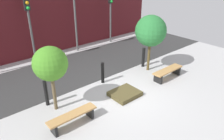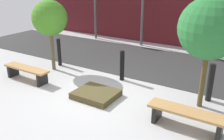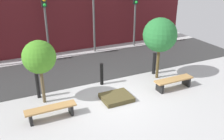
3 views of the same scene
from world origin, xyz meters
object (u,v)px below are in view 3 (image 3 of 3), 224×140
object	(u,v)px
bench_left	(51,110)
tree_behind_left_bench	(39,57)
bench_right	(174,82)
bollard_left	(102,74)
traffic_light_mid_east	(94,5)
tree_behind_right_bench	(160,35)
traffic_light_mid_west	(45,14)
planter_bed	(116,98)
bollard_far_left	(38,86)
bollard_center	(154,64)
traffic_light_east	(135,9)

from	to	relation	value
bench_left	tree_behind_left_bench	bearing A→B (deg)	89.83
bench_right	bollard_left	xyz separation A→B (m)	(-2.66, 1.70, 0.17)
bollard_left	traffic_light_mid_east	distance (m)	5.12
tree_behind_right_bench	traffic_light_mid_west	xyz separation A→B (m)	(-4.05, 4.82, 0.44)
bench_right	planter_bed	distance (m)	2.67
bollard_far_left	traffic_light_mid_west	bearing A→B (deg)	72.34
tree_behind_right_bench	bollard_left	distance (m)	3.13
bench_right	bollard_center	bearing A→B (deg)	85.96
bollard_center	bench_right	bearing A→B (deg)	-94.21
bollard_far_left	tree_behind_left_bench	bearing A→B (deg)	-74.79
tree_behind_right_bench	traffic_light_east	distance (m)	5.06
tree_behind_right_bench	bollard_center	distance (m)	1.63
bollard_far_left	bollard_center	size ratio (longest dim) A/B	0.98
bollard_far_left	traffic_light_mid_west	world-z (taller)	traffic_light_mid_west
traffic_light_east	traffic_light_mid_west	bearing A→B (deg)	180.00
tree_behind_right_bench	traffic_light_mid_west	distance (m)	6.31
bollard_far_left	traffic_light_east	bearing A→B (deg)	32.07
tree_behind_right_bench	tree_behind_left_bench	bearing A→B (deg)	180.00
tree_behind_right_bench	traffic_light_mid_east	size ratio (longest dim) A/B	0.70
traffic_light_east	bollard_left	bearing A→B (deg)	-133.78
bench_left	bench_right	xyz separation A→B (m)	(5.31, -0.00, 0.01)
bollard_left	traffic_light_mid_west	size ratio (longest dim) A/B	0.27
bench_left	tree_behind_right_bench	xyz separation A→B (m)	(5.31, 1.24, 1.76)
tree_behind_right_bench	bollard_left	size ratio (longest dim) A/B	2.85
bollard_center	bench_left	bearing A→B (deg)	-162.66
traffic_light_mid_east	bench_left	bearing A→B (deg)	-123.75
planter_bed	bollard_center	world-z (taller)	bollard_center
bollard_center	traffic_light_east	distance (m)	4.94
bollard_center	bollard_far_left	bearing A→B (deg)	180.00
tree_behind_left_bench	tree_behind_right_bench	size ratio (longest dim) A/B	0.88
planter_bed	bollard_far_left	distance (m)	3.19
bollard_left	bench_left	bearing A→B (deg)	-147.41
tree_behind_left_bench	traffic_light_mid_west	world-z (taller)	traffic_light_mid_west
bollard_left	traffic_light_mid_east	size ratio (longest dim) A/B	0.25
planter_bed	bollard_left	size ratio (longest dim) A/B	1.18
bench_right	traffic_light_east	xyz separation A→B (m)	(1.52, 6.06, 2.06)
bollard_left	traffic_light_east	world-z (taller)	traffic_light_east
tree_behind_right_bench	bollard_far_left	xyz separation A→B (m)	(-5.44, 0.46, -1.56)
traffic_light_mid_east	bench_right	bearing A→B (deg)	-78.22
traffic_light_mid_east	traffic_light_east	xyz separation A→B (m)	(2.79, -0.00, -0.40)
bench_left	bench_right	size ratio (longest dim) A/B	1.00
traffic_light_east	tree_behind_right_bench	bearing A→B (deg)	-107.53
bollard_center	traffic_light_east	bearing A→B (deg)	72.23
bench_left	bollard_left	world-z (taller)	bollard_left
bollard_far_left	bench_right	bearing A→B (deg)	-17.34
bench_right	traffic_light_mid_east	distance (m)	6.66
bench_left	planter_bed	size ratio (longest dim) A/B	1.51
bench_left	bollard_far_left	distance (m)	1.71
tree_behind_left_bench	bollard_far_left	size ratio (longest dim) A/B	2.39
bench_left	traffic_light_east	size ratio (longest dim) A/B	0.51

